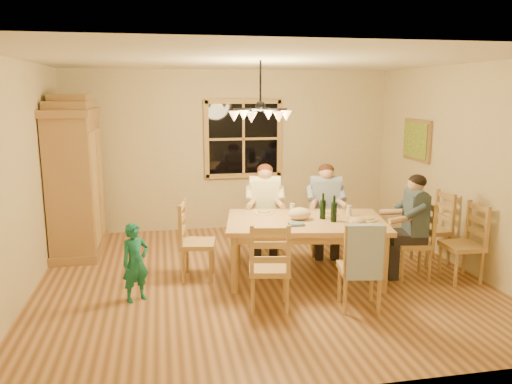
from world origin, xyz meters
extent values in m
plane|color=brown|center=(0.00, 0.00, 0.00)|extent=(5.50, 5.50, 0.00)
cube|color=white|center=(0.00, 0.00, 2.70)|extent=(5.50, 5.00, 0.02)
cube|color=beige|center=(0.00, 2.50, 1.35)|extent=(5.50, 0.02, 2.70)
cube|color=beige|center=(-2.75, 0.00, 1.35)|extent=(0.02, 5.00, 2.70)
cube|color=beige|center=(2.75, 0.00, 1.35)|extent=(0.02, 5.00, 2.70)
cube|color=black|center=(0.20, 2.48, 1.55)|extent=(1.20, 0.03, 1.20)
cube|color=tan|center=(0.20, 2.46, 1.55)|extent=(1.30, 0.06, 1.30)
cube|color=olive|center=(2.72, 1.20, 1.60)|extent=(0.04, 0.78, 0.64)
cube|color=#1E6B2D|center=(2.69, 1.20, 1.60)|extent=(0.02, 0.68, 0.54)
cylinder|color=black|center=(0.00, 0.00, 2.44)|extent=(0.02, 0.02, 0.53)
sphere|color=black|center=(0.00, 0.00, 2.17)|extent=(0.12, 0.12, 0.12)
cylinder|color=black|center=(0.16, 0.00, 2.13)|extent=(0.34, 0.02, 0.02)
cone|color=#FFB259|center=(0.32, 0.00, 2.05)|extent=(0.13, 0.13, 0.12)
cylinder|color=black|center=(0.08, 0.14, 2.13)|extent=(0.19, 0.31, 0.02)
cone|color=#FFB259|center=(0.16, 0.28, 2.05)|extent=(0.13, 0.13, 0.12)
cylinder|color=black|center=(-0.08, 0.14, 2.13)|extent=(0.19, 0.31, 0.02)
cone|color=#FFB259|center=(-0.16, 0.28, 2.05)|extent=(0.13, 0.13, 0.12)
cylinder|color=black|center=(-0.16, 0.00, 2.13)|extent=(0.34, 0.02, 0.02)
cone|color=#FFB259|center=(-0.32, 0.00, 2.05)|extent=(0.13, 0.13, 0.12)
cylinder|color=black|center=(-0.08, -0.14, 2.13)|extent=(0.19, 0.31, 0.02)
cone|color=#FFB259|center=(-0.16, -0.28, 2.05)|extent=(0.13, 0.13, 0.12)
cylinder|color=black|center=(0.08, -0.14, 2.13)|extent=(0.19, 0.31, 0.02)
cone|color=#FFB259|center=(0.16, -0.28, 2.05)|extent=(0.13, 0.13, 0.12)
cube|color=olive|center=(-2.43, 1.60, 1.00)|extent=(0.60, 1.30, 2.00)
cube|color=olive|center=(-2.43, 1.60, 2.05)|extent=(0.66, 1.40, 0.10)
cube|color=olive|center=(-2.43, 1.60, 2.15)|extent=(0.58, 1.00, 0.12)
cube|color=olive|center=(-2.43, 1.60, 2.25)|extent=(0.52, 0.55, 0.10)
cube|color=tan|center=(-2.12, 1.27, 1.00)|extent=(0.03, 0.55, 1.60)
cube|color=tan|center=(-2.12, 1.93, 1.00)|extent=(0.03, 0.55, 1.60)
cube|color=olive|center=(-2.43, 1.60, 0.06)|extent=(0.66, 1.40, 0.12)
cube|color=tan|center=(0.57, -0.08, 0.73)|extent=(2.14, 1.53, 0.06)
cube|color=tan|center=(0.57, -0.08, 0.65)|extent=(1.97, 1.36, 0.10)
cylinder|color=tan|center=(-0.39, -0.42, 0.35)|extent=(0.09, 0.09, 0.70)
cylinder|color=tan|center=(1.34, -0.73, 0.35)|extent=(0.09, 0.09, 0.70)
cylinder|color=tan|center=(-0.21, 0.57, 0.35)|extent=(0.09, 0.09, 0.70)
cylinder|color=tan|center=(1.52, 0.25, 0.35)|extent=(0.09, 0.09, 0.70)
cube|color=tan|center=(0.25, 0.92, 0.45)|extent=(0.51, 0.49, 0.06)
cube|color=tan|center=(0.25, 0.92, 0.72)|extent=(0.38, 0.12, 0.54)
cube|color=tan|center=(1.11, 0.76, 0.45)|extent=(0.51, 0.49, 0.06)
cube|color=tan|center=(1.11, 0.76, 0.72)|extent=(0.38, 0.12, 0.54)
cube|color=tan|center=(-0.08, -0.90, 0.45)|extent=(0.51, 0.49, 0.06)
cube|color=tan|center=(-0.08, -0.90, 0.72)|extent=(0.38, 0.12, 0.54)
cube|color=tan|center=(0.88, -1.08, 0.45)|extent=(0.51, 0.49, 0.06)
cube|color=tan|center=(0.88, -1.08, 0.72)|extent=(0.38, 0.12, 0.54)
cube|color=tan|center=(-0.77, 0.16, 0.45)|extent=(0.49, 0.51, 0.06)
cube|color=tan|center=(-0.77, 0.16, 0.72)|extent=(0.12, 0.38, 0.54)
cube|color=tan|center=(1.91, -0.33, 0.45)|extent=(0.49, 0.51, 0.06)
cube|color=tan|center=(1.91, -0.33, 0.72)|extent=(0.12, 0.38, 0.54)
cube|color=beige|center=(0.25, 0.92, 0.84)|extent=(0.43, 0.29, 0.52)
cube|color=#262328|center=(0.25, 0.92, 0.53)|extent=(0.45, 0.48, 0.14)
sphere|color=tan|center=(0.25, 0.92, 1.22)|extent=(0.21, 0.21, 0.21)
ellipsoid|color=#592614|center=(0.25, 0.92, 1.25)|extent=(0.22, 0.22, 0.17)
cube|color=#32498B|center=(1.11, 0.76, 0.84)|extent=(0.43, 0.29, 0.52)
cube|color=#262328|center=(1.11, 0.76, 0.53)|extent=(0.45, 0.48, 0.14)
sphere|color=tan|center=(1.11, 0.76, 1.22)|extent=(0.21, 0.21, 0.21)
ellipsoid|color=#381E11|center=(1.11, 0.76, 1.25)|extent=(0.22, 0.22, 0.17)
cube|color=#394A5C|center=(1.91, -0.33, 0.84)|extent=(0.29, 0.43, 0.52)
cube|color=#262328|center=(1.91, -0.33, 0.53)|extent=(0.48, 0.45, 0.14)
sphere|color=tan|center=(1.91, -0.33, 1.22)|extent=(0.21, 0.21, 0.21)
ellipsoid|color=black|center=(1.91, -0.33, 1.25)|extent=(0.22, 0.22, 0.17)
cube|color=#94A9C9|center=(0.85, -1.27, 0.70)|extent=(0.39, 0.17, 0.58)
cylinder|color=black|center=(0.79, -0.08, 0.93)|extent=(0.08, 0.08, 0.33)
cylinder|color=black|center=(0.88, -0.24, 0.93)|extent=(0.08, 0.08, 0.33)
cylinder|color=white|center=(0.12, 0.35, 0.77)|extent=(0.26, 0.26, 0.02)
cylinder|color=white|center=(0.93, 0.14, 0.77)|extent=(0.26, 0.26, 0.02)
cylinder|color=white|center=(1.31, -0.25, 0.77)|extent=(0.26, 0.26, 0.02)
cylinder|color=silver|center=(0.48, 0.25, 0.83)|extent=(0.06, 0.06, 0.14)
cylinder|color=silver|center=(1.18, 0.02, 0.83)|extent=(0.06, 0.06, 0.14)
ellipsoid|color=tan|center=(1.08, -0.50, 0.82)|extent=(0.20, 0.20, 0.11)
cube|color=slate|center=(0.38, -0.32, 0.78)|extent=(0.20, 0.17, 0.03)
ellipsoid|color=#C2AB8D|center=(0.49, -0.06, 0.84)|extent=(0.28, 0.22, 0.15)
imported|color=#186F5E|center=(-1.52, -0.41, 0.45)|extent=(0.39, 0.35, 0.90)
cube|color=tan|center=(2.45, -0.56, 0.45)|extent=(0.42, 0.44, 0.06)
cube|color=tan|center=(2.45, -0.56, 0.72)|extent=(0.05, 0.38, 0.54)
cube|color=tan|center=(2.45, 0.16, 0.45)|extent=(0.44, 0.46, 0.06)
cube|color=tan|center=(2.45, 0.16, 0.72)|extent=(0.07, 0.38, 0.54)
camera|label=1|loc=(-1.19, -5.92, 2.33)|focal=35.00mm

